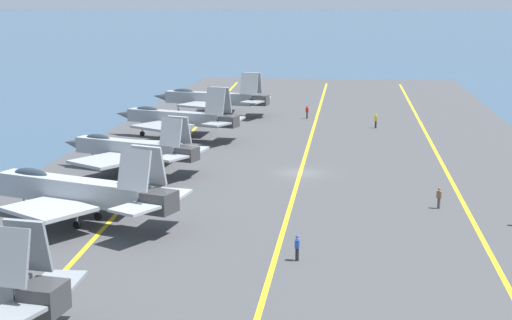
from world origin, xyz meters
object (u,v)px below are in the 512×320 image
Objects in this scene: parked_jet_fifth at (212,98)px; crew_red_vest at (307,111)px; parked_jet_third at (131,149)px; parked_jet_fourth at (178,118)px; crew_brown_vest at (439,197)px; crew_yellow_vest at (376,120)px; crew_blue_vest at (297,247)px; parked_jet_second at (76,191)px.

parked_jet_fifth is 9.70× the size of crew_red_vest.
parked_jet_fifth reaches higher than parked_jet_third.
parked_jet_fourth is at bearing -1.88° from parked_jet_third.
parked_jet_third is at bearing 70.65° from crew_brown_vest.
crew_yellow_vest is (-8.44, -22.93, -1.44)m from parked_jet_fifth.
parked_jet_third is 37.50m from parked_jet_fifth.
crew_red_vest is at bearing 2.62° from crew_blue_vest.
crew_yellow_vest is 1.05× the size of crew_brown_vest.
crew_brown_vest is (-38.92, -3.91, -0.05)m from crew_yellow_vest.
crew_blue_vest is (-42.06, -17.10, -1.63)m from parked_jet_fourth.
parked_jet_second is at bearing 179.36° from parked_jet_fifth.
parked_jet_fourth is 39.32m from crew_brown_vest.
parked_jet_fourth is at bearing 177.93° from parked_jet_fifth.
parked_jet_second is 9.70× the size of crew_red_vest.
parked_jet_second is at bearing 165.03° from crew_red_vest.
parked_jet_second is 17.30m from parked_jet_third.
crew_yellow_vest is at bearing -7.02° from crew_blue_vest.
parked_jet_fifth is at bearing 14.96° from crew_blue_vest.
parked_jet_second is at bearing 153.06° from crew_yellow_vest.
parked_jet_fifth reaches higher than crew_red_vest.
parked_jet_second is 54.77m from parked_jet_fifth.
parked_jet_second is 55.27m from crew_red_vest.
crew_yellow_vest is 39.11m from crew_brown_vest.
parked_jet_fifth is 9.55× the size of crew_yellow_vest.
parked_jet_second is 1.06× the size of parked_jet_fourth.
crew_yellow_vest is 1.02× the size of crew_red_vest.
parked_jet_fifth is 10.06× the size of crew_brown_vest.
crew_brown_vest reaches higher than crew_blue_vest.
crew_red_vest is 1.05× the size of crew_blue_vest.
crew_yellow_vest is at bearing -110.21° from parked_jet_fifth.
parked_jet_fourth is 19.36m from parked_jet_fifth.
crew_yellow_vest is 53.36m from crew_blue_vest.
crew_blue_vest is at bearing 143.37° from crew_brown_vest.
parked_jet_fifth is (19.34, -0.70, -0.13)m from parked_jet_fourth.
parked_jet_third is 0.87× the size of parked_jet_fifth.
parked_jet_fifth reaches higher than crew_brown_vest.
crew_blue_vest is 0.99× the size of crew_brown_vest.
parked_jet_fourth is at bearing 141.35° from crew_red_vest.
parked_jet_second is 10.06× the size of crew_brown_vest.
parked_jet_third reaches higher than crew_yellow_vest.
crew_blue_vest is at bearing 172.98° from crew_yellow_vest.
parked_jet_third is 8.45× the size of crew_red_vest.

